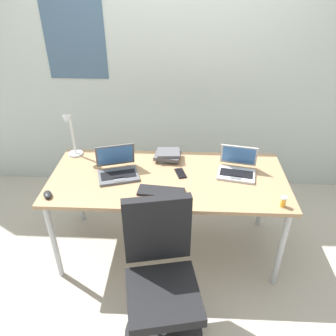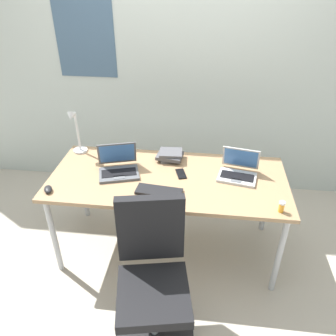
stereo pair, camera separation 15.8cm
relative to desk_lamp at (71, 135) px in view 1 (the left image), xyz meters
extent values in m
plane|color=#B7AD9E|center=(0.80, -0.28, -0.94)|extent=(12.00, 12.00, 0.00)
cube|color=#B2BCB7|center=(0.80, 0.82, 0.36)|extent=(6.00, 0.12, 2.60)
cube|color=#3F5972|center=(-0.10, 0.76, 0.61)|extent=(0.56, 0.01, 0.76)
cube|color=#9E7A56|center=(0.80, -0.28, -0.21)|extent=(1.80, 0.80, 0.03)
cylinder|color=#B2B5BA|center=(-0.04, -0.62, -0.58)|extent=(0.04, 0.04, 0.71)
cylinder|color=#B2B5BA|center=(1.64, -0.62, -0.58)|extent=(0.04, 0.04, 0.71)
cylinder|color=#B2B5BA|center=(-0.04, 0.06, -0.58)|extent=(0.04, 0.04, 0.71)
cylinder|color=#B2B5BA|center=(1.64, 0.06, -0.58)|extent=(0.04, 0.04, 0.71)
cylinder|color=silver|center=(0.00, 0.03, -0.19)|extent=(0.12, 0.12, 0.02)
cylinder|color=silver|center=(0.00, 0.03, -0.01)|extent=(0.02, 0.02, 0.34)
cylinder|color=silver|center=(0.00, -0.01, 0.16)|extent=(0.01, 0.08, 0.01)
cone|color=silver|center=(0.00, -0.05, 0.16)|extent=(0.07, 0.09, 0.09)
cube|color=#515459|center=(0.42, -0.29, -0.19)|extent=(0.35, 0.28, 0.02)
cube|color=black|center=(0.42, -0.29, -0.18)|extent=(0.29, 0.19, 0.00)
cube|color=#595B60|center=(0.44, -0.36, -0.18)|extent=(0.09, 0.07, 0.00)
cube|color=#515459|center=(0.38, -0.17, -0.08)|extent=(0.30, 0.15, 0.20)
cube|color=#3F72BF|center=(0.39, -0.17, -0.08)|extent=(0.27, 0.13, 0.17)
cube|color=#B7BABC|center=(1.32, -0.23, -0.19)|extent=(0.31, 0.24, 0.02)
cube|color=black|center=(1.32, -0.23, -0.18)|extent=(0.26, 0.15, 0.00)
cube|color=#595B60|center=(1.31, -0.30, -0.18)|extent=(0.09, 0.06, 0.00)
cube|color=#B7BABC|center=(1.35, -0.11, -0.08)|extent=(0.29, 0.11, 0.19)
cube|color=#3F72BF|center=(1.34, -0.12, -0.08)|extent=(0.26, 0.09, 0.16)
cube|color=black|center=(0.76, -0.48, -0.19)|extent=(0.34, 0.15, 0.02)
ellipsoid|color=black|center=(-0.03, -0.56, -0.18)|extent=(0.09, 0.11, 0.03)
cube|color=black|center=(0.90, -0.23, -0.19)|extent=(0.10, 0.15, 0.01)
cylinder|color=gold|center=(1.59, -0.60, -0.16)|extent=(0.04, 0.04, 0.06)
cylinder|color=white|center=(1.59, -0.60, -0.13)|extent=(0.04, 0.04, 0.01)
cube|color=#4C4C51|center=(0.78, -0.01, -0.19)|extent=(0.19, 0.17, 0.02)
cube|color=#4C4C51|center=(0.78, -0.02, -0.16)|extent=(0.23, 0.19, 0.03)
cube|color=#4C4C51|center=(0.79, -0.01, -0.13)|extent=(0.19, 0.17, 0.02)
cylinder|color=black|center=(0.81, -1.10, -0.92)|extent=(0.52, 0.52, 0.04)
cylinder|color=#A5A8AD|center=(0.81, -1.10, -0.73)|extent=(0.05, 0.05, 0.34)
cube|color=black|center=(0.81, -1.10, -0.52)|extent=(0.52, 0.52, 0.07)
cube|color=black|center=(0.76, -0.85, -0.21)|extent=(0.42, 0.14, 0.48)
camera|label=1|loc=(0.90, -2.41, 1.22)|focal=35.95mm
camera|label=2|loc=(1.06, -2.40, 1.22)|focal=35.95mm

